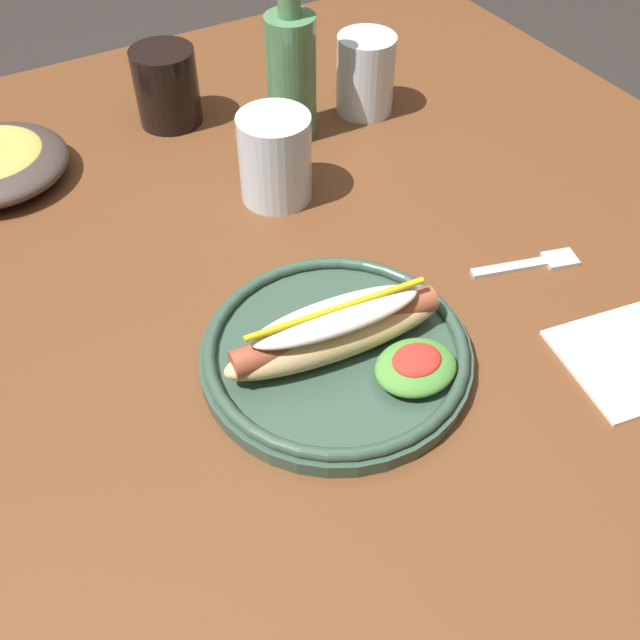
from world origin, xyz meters
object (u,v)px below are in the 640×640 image
at_px(fork, 533,264).
at_px(soda_cup, 167,87).
at_px(glass_bottle, 291,68).
at_px(napkin, 633,358).
at_px(water_cup, 365,74).
at_px(extra_cup, 275,158).
at_px(hot_dog_plate, 340,347).

relative_size(fork, soda_cup, 1.20).
xyz_separation_m(glass_bottle, napkin, (0.09, -0.51, -0.09)).
height_order(fork, napkin, same).
relative_size(water_cup, napkin, 0.81).
distance_m(fork, napkin, 0.15).
xyz_separation_m(fork, extra_cup, (-0.18, 0.25, 0.05)).
bearing_deg(hot_dog_plate, fork, 3.27).
height_order(hot_dog_plate, napkin, hot_dog_plate).
bearing_deg(water_cup, hot_dog_plate, -125.06).
bearing_deg(soda_cup, napkin, -70.45).
relative_size(glass_bottle, napkin, 1.89).
relative_size(soda_cup, water_cup, 0.96).
height_order(soda_cup, water_cup, water_cup).
bearing_deg(soda_cup, hot_dog_plate, -92.88).
height_order(soda_cup, extra_cup, extra_cup).
distance_m(hot_dog_plate, extra_cup, 0.28).
distance_m(fork, soda_cup, 0.53).
distance_m(water_cup, extra_cup, 0.23).
relative_size(hot_dog_plate, glass_bottle, 1.05).
distance_m(hot_dog_plate, glass_bottle, 0.41).
height_order(soda_cup, napkin, soda_cup).
height_order(fork, soda_cup, soda_cup).
height_order(water_cup, napkin, water_cup).
height_order(extra_cup, glass_bottle, glass_bottle).
xyz_separation_m(hot_dog_plate, fork, (0.25, 0.01, -0.02)).
relative_size(extra_cup, glass_bottle, 0.43).
height_order(hot_dog_plate, fork, hot_dog_plate).
bearing_deg(hot_dog_plate, glass_bottle, 67.89).
bearing_deg(napkin, glass_bottle, 100.23).
xyz_separation_m(water_cup, napkin, (-0.02, -0.52, -0.05)).
bearing_deg(hot_dog_plate, napkin, -29.03).
height_order(hot_dog_plate, extra_cup, extra_cup).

